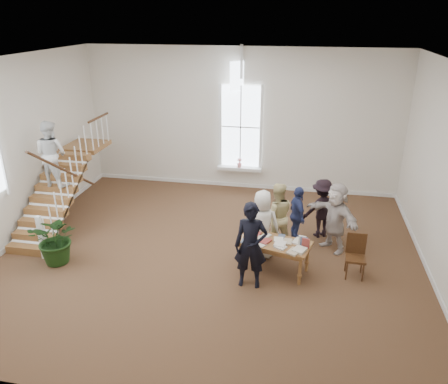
% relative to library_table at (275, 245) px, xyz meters
% --- Properties ---
extents(ground, '(10.00, 10.00, 0.00)m').
position_rel_library_table_xyz_m(ground, '(-1.55, 0.46, -0.66)').
color(ground, '#4F321F').
rests_on(ground, ground).
extents(room_shell, '(10.49, 10.00, 10.00)m').
position_rel_library_table_xyz_m(room_shell, '(-1.55, 4.85, -0.26)').
color(room_shell, silver).
rests_on(room_shell, ground).
extents(staircase, '(1.10, 4.10, 2.92)m').
position_rel_library_table_xyz_m(staircase, '(-5.89, 1.21, 0.96)').
color(staircase, brown).
rests_on(staircase, ground).
extents(library_table, '(1.72, 1.15, 0.80)m').
position_rel_library_table_xyz_m(library_table, '(0.00, 0.00, 0.00)').
color(library_table, brown).
rests_on(library_table, ground).
extents(police_officer, '(0.71, 0.48, 1.90)m').
position_rel_library_table_xyz_m(police_officer, '(-0.46, -0.64, 0.29)').
color(police_officer, black).
rests_on(police_officer, ground).
extents(elderly_woman, '(0.83, 0.55, 1.67)m').
position_rel_library_table_xyz_m(elderly_woman, '(-0.36, 0.61, 0.18)').
color(elderly_woman, silver).
rests_on(elderly_woman, ground).
extents(person_yellow, '(0.96, 0.82, 1.69)m').
position_rel_library_table_xyz_m(person_yellow, '(-0.06, 1.11, 0.19)').
color(person_yellow, '#D5C585').
rests_on(person_yellow, ground).
extents(woman_cluster_a, '(0.65, 0.95, 1.50)m').
position_rel_library_table_xyz_m(woman_cluster_a, '(0.44, 1.46, 0.09)').
color(woman_cluster_a, navy).
rests_on(woman_cluster_a, ground).
extents(woman_cluster_b, '(1.17, 0.98, 1.57)m').
position_rel_library_table_xyz_m(woman_cluster_b, '(1.04, 1.91, 0.12)').
color(woman_cluster_b, black).
rests_on(woman_cluster_b, ground).
extents(woman_cluster_c, '(1.47, 1.53, 1.73)m').
position_rel_library_table_xyz_m(woman_cluster_c, '(1.34, 1.26, 0.21)').
color(woman_cluster_c, beige).
rests_on(woman_cluster_c, ground).
extents(floor_plant, '(1.21, 1.09, 1.22)m').
position_rel_library_table_xyz_m(floor_plant, '(-4.95, -0.58, -0.05)').
color(floor_plant, '#163310').
rests_on(floor_plant, ground).
extents(side_chair, '(0.43, 0.43, 0.98)m').
position_rel_library_table_xyz_m(side_chair, '(1.76, 0.19, -0.11)').
color(side_chair, '#36190E').
rests_on(side_chair, ground).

